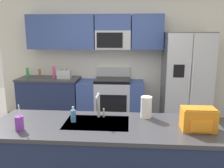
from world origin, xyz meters
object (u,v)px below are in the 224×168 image
(sink_faucet, at_px, (99,103))
(paper_towel_roll, at_px, (146,107))
(drink_cup_purple, at_px, (19,123))
(bottle_green, at_px, (28,73))
(bottle_pink, at_px, (54,72))
(toaster, at_px, (64,74))
(range_oven, at_px, (111,100))
(backpack, at_px, (198,119))
(refrigerator, at_px, (186,79))
(soap_dispenser, at_px, (73,116))
(pepper_mill, at_px, (40,73))

(sink_faucet, distance_m, paper_towel_roll, 0.53)
(drink_cup_purple, bearing_deg, bottle_green, 112.21)
(bottle_pink, bearing_deg, toaster, -6.91)
(range_oven, xyz_separation_m, backpack, (1.06, -2.57, 0.57))
(bottle_pink, height_order, backpack, bottle_pink)
(refrigerator, bearing_deg, soap_dispenser, -126.01)
(pepper_mill, distance_m, soap_dispenser, 2.77)
(refrigerator, distance_m, sink_faucet, 2.67)
(backpack, bearing_deg, bottle_green, 138.33)
(refrigerator, xyz_separation_m, toaster, (-2.49, 0.02, 0.07))
(toaster, bearing_deg, backpack, -51.04)
(toaster, relative_size, pepper_mill, 1.53)
(backpack, bearing_deg, refrigerator, 79.66)
(bottle_green, relative_size, drink_cup_purple, 0.83)
(range_oven, bearing_deg, toaster, -176.90)
(backpack, bearing_deg, soap_dispenser, 174.52)
(toaster, distance_m, paper_towel_roll, 2.68)
(refrigerator, relative_size, backpack, 5.78)
(toaster, relative_size, bottle_pink, 1.12)
(bottle_green, distance_m, drink_cup_purple, 2.86)
(sink_faucet, relative_size, paper_towel_roll, 1.17)
(toaster, bearing_deg, paper_towel_roll, -54.74)
(refrigerator, bearing_deg, sink_faucet, -123.30)
(bottle_green, xyz_separation_m, backpack, (2.82, -2.51, 0.01))
(bottle_green, xyz_separation_m, soap_dispenser, (1.55, -2.39, -0.04))
(bottle_pink, xyz_separation_m, soap_dispenser, (0.99, -2.42, -0.06))
(range_oven, height_order, sink_faucet, sink_faucet)
(range_oven, xyz_separation_m, refrigerator, (1.52, -0.07, 0.48))
(range_oven, relative_size, bottle_pink, 5.46)
(soap_dispenser, bearing_deg, sink_faucet, 28.46)
(soap_dispenser, height_order, paper_towel_roll, paper_towel_roll)
(range_oven, relative_size, soap_dispenser, 8.00)
(bottle_green, bearing_deg, drink_cup_purple, -67.79)
(sink_faucet, relative_size, backpack, 0.88)
(refrigerator, relative_size, paper_towel_roll, 7.71)
(range_oven, height_order, refrigerator, refrigerator)
(bottle_pink, distance_m, paper_towel_roll, 2.84)
(toaster, xyz_separation_m, backpack, (2.03, -2.51, 0.03))
(range_oven, height_order, toaster, range_oven)
(refrigerator, distance_m, bottle_green, 3.28)
(pepper_mill, distance_m, sink_faucet, 2.79)
(sink_faucet, distance_m, backpack, 1.05)
(sink_faucet, relative_size, soap_dispenser, 1.66)
(soap_dispenser, bearing_deg, drink_cup_purple, -151.59)
(refrigerator, xyz_separation_m, sink_faucet, (-1.47, -2.23, 0.14))
(range_oven, xyz_separation_m, bottle_green, (-1.76, -0.05, 0.57))
(toaster, relative_size, soap_dispenser, 1.65)
(range_oven, xyz_separation_m, bottle_pink, (-1.20, -0.02, 0.58))
(refrigerator, xyz_separation_m, soap_dispenser, (-1.72, -2.37, 0.04))
(sink_faucet, height_order, soap_dispenser, sink_faucet)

